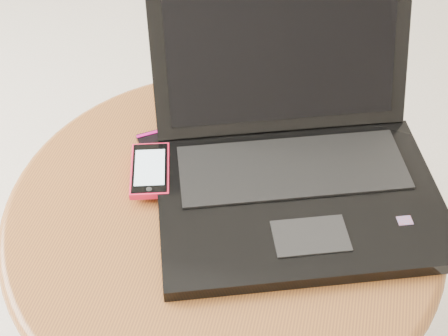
# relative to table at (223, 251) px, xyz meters

# --- Properties ---
(table) EXTENTS (0.63, 0.63, 0.50)m
(table) POSITION_rel_table_xyz_m (0.00, 0.00, 0.00)
(table) COLOR brown
(table) RESTS_ON ground
(laptop) EXTENTS (0.49, 0.48, 0.24)m
(laptop) POSITION_rel_table_xyz_m (0.09, 0.08, 0.15)
(laptop) COLOR black
(laptop) RESTS_ON table
(phone_black) EXTENTS (0.11, 0.13, 0.01)m
(phone_black) POSITION_rel_table_xyz_m (-0.11, 0.07, 0.11)
(phone_black) COLOR black
(phone_black) RESTS_ON table
(phone_pink) EXTENTS (0.08, 0.12, 0.01)m
(phone_pink) POSITION_rel_table_xyz_m (-0.12, 0.03, 0.12)
(phone_pink) COLOR #EA1A3F
(phone_pink) RESTS_ON phone_black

